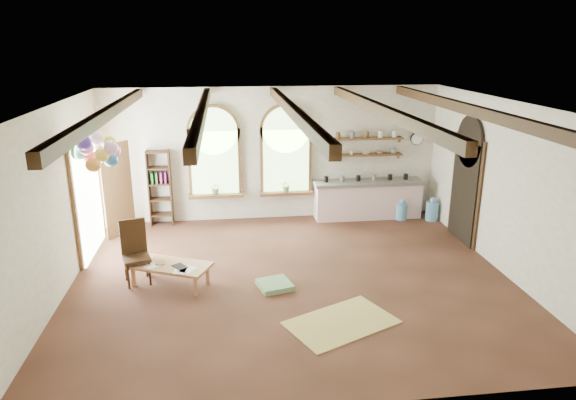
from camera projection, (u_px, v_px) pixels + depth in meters
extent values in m
plane|color=brown|center=(292.00, 279.00, 9.49)|extent=(8.00, 8.00, 0.00)
cube|color=brown|center=(215.00, 162.00, 12.15)|extent=(1.24, 0.08, 1.64)
cylinder|color=brown|center=(213.00, 131.00, 11.93)|extent=(1.24, 0.08, 1.24)
cube|color=#9DD07D|center=(215.00, 163.00, 12.12)|extent=(1.10, 0.04, 1.50)
cube|color=brown|center=(216.00, 195.00, 12.30)|extent=(1.30, 0.28, 0.08)
cube|color=brown|center=(286.00, 160.00, 12.35)|extent=(1.24, 0.08, 1.64)
cylinder|color=brown|center=(286.00, 130.00, 12.13)|extent=(1.24, 0.08, 1.24)
cube|color=#9DD07D|center=(286.00, 161.00, 12.32)|extent=(1.10, 0.04, 1.50)
cube|color=brown|center=(286.00, 193.00, 12.50)|extent=(1.30, 0.28, 0.08)
cube|color=brown|center=(88.00, 199.00, 10.39)|extent=(0.10, 1.90, 2.50)
cube|color=black|center=(465.00, 192.00, 11.05)|extent=(0.10, 1.30, 2.40)
cube|color=silver|center=(367.00, 201.00, 12.67)|extent=(2.60, 0.55, 0.86)
cube|color=slate|center=(368.00, 182.00, 12.53)|extent=(2.68, 0.62, 0.08)
cube|color=brown|center=(368.00, 155.00, 12.50)|extent=(1.70, 0.24, 0.04)
cube|color=brown|center=(368.00, 139.00, 12.38)|extent=(1.70, 0.24, 0.04)
cylinder|color=black|center=(417.00, 139.00, 12.61)|extent=(0.32, 0.04, 0.32)
cube|color=#3C2213|center=(149.00, 188.00, 12.02)|extent=(0.03, 0.32, 1.80)
cube|color=#3C2213|center=(171.00, 188.00, 12.08)|extent=(0.03, 0.32, 1.80)
cube|color=#B07A50|center=(170.00, 265.00, 9.15)|extent=(1.58, 1.19, 0.05)
cube|color=#B07A50|center=(134.00, 277.00, 9.17)|extent=(0.06, 0.06, 0.36)
cube|color=#B07A50|center=(196.00, 286.00, 8.83)|extent=(0.06, 0.06, 0.36)
cube|color=#B07A50|center=(148.00, 266.00, 9.60)|extent=(0.06, 0.06, 0.36)
cube|color=#B07A50|center=(208.00, 275.00, 9.25)|extent=(0.06, 0.06, 0.36)
cube|color=#3C2213|center=(136.00, 258.00, 9.21)|extent=(0.57, 0.57, 0.05)
cube|color=#3C2213|center=(133.00, 237.00, 9.29)|extent=(0.45, 0.17, 0.68)
cube|color=#D2C369|center=(341.00, 322.00, 8.02)|extent=(1.92, 1.62, 0.02)
cube|color=#6A8F63|center=(275.00, 285.00, 9.15)|extent=(0.68, 0.68, 0.10)
cylinder|color=#5E9FCA|center=(401.00, 211.00, 12.58)|extent=(0.28, 0.28, 0.41)
sphere|color=#5E9FCA|center=(402.00, 201.00, 12.51)|extent=(0.15, 0.15, 0.15)
cylinder|color=#5E9FCA|center=(432.00, 211.00, 12.52)|extent=(0.31, 0.31, 0.46)
sphere|color=#5E9FCA|center=(433.00, 200.00, 12.44)|extent=(0.16, 0.16, 0.16)
cylinder|color=white|center=(95.00, 126.00, 9.02)|extent=(0.01, 0.01, 0.85)
sphere|color=#296CB3|center=(111.00, 159.00, 9.24)|extent=(0.26, 0.26, 0.26)
sphere|color=#FA539A|center=(113.00, 151.00, 9.36)|extent=(0.26, 0.26, 0.26)
sphere|color=#A5CF2B|center=(109.00, 143.00, 9.48)|extent=(0.26, 0.26, 0.26)
sphere|color=silver|center=(97.00, 138.00, 9.27)|extent=(0.26, 0.26, 0.26)
sphere|color=red|center=(90.00, 158.00, 9.37)|extent=(0.26, 0.26, 0.26)
sphere|color=#4CB26E|center=(78.00, 153.00, 9.20)|extent=(0.26, 0.26, 0.26)
sphere|color=#B765D8|center=(86.00, 148.00, 9.04)|extent=(0.26, 0.26, 0.26)
sphere|color=#5932D5|center=(84.00, 143.00, 8.86)|extent=(0.26, 0.26, 0.26)
sphere|color=#FD9B38|center=(93.00, 165.00, 8.85)|extent=(0.26, 0.26, 0.26)
sphere|color=#F5EE56|center=(102.00, 155.00, 9.02)|extent=(0.26, 0.26, 0.26)
sphere|color=#FFBBF4|center=(111.00, 148.00, 9.03)|extent=(0.26, 0.26, 0.26)
imported|color=olive|center=(155.00, 263.00, 9.17)|extent=(0.20, 0.26, 0.02)
cube|color=black|center=(180.00, 266.00, 9.03)|extent=(0.31, 0.33, 0.01)
imported|color=#598C4C|center=(216.00, 188.00, 12.22)|extent=(0.27, 0.23, 0.30)
imported|color=#598C4C|center=(287.00, 186.00, 12.42)|extent=(0.27, 0.23, 0.30)
imported|color=white|center=(337.00, 153.00, 12.39)|extent=(0.12, 0.10, 0.10)
imported|color=beige|center=(352.00, 152.00, 12.44)|extent=(0.10, 0.10, 0.09)
imported|color=beige|center=(366.00, 153.00, 12.48)|extent=(0.22, 0.22, 0.05)
imported|color=#8C664C|center=(380.00, 152.00, 12.52)|extent=(0.20, 0.20, 0.06)
imported|color=slate|center=(394.00, 149.00, 12.54)|extent=(0.18, 0.18, 0.19)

